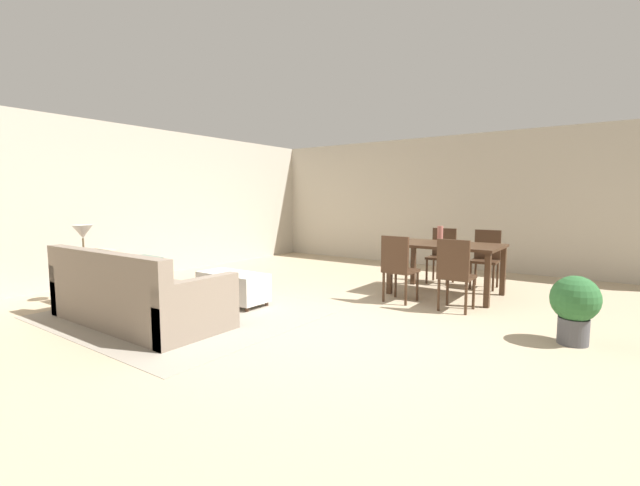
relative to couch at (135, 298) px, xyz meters
The scene contains 15 objects.
ground_plane 2.16m from the couch, 30.51° to the left, with size 10.80×10.80×0.00m, color tan.
wall_back 6.45m from the couch, 73.13° to the left, with size 9.00×0.12×2.70m, color #BCB2A0.
wall_left 3.27m from the couch, 149.11° to the left, with size 0.12×11.00×2.70m, color #BCB2A0.
area_rug 0.72m from the couch, 78.25° to the left, with size 3.00×2.80×0.01m, color gray.
couch is the anchor object (origin of this frame).
ottoman_table 1.28m from the couch, 77.78° to the left, with size 0.98×0.46×0.43m.
side_table 1.44m from the couch, behind, with size 0.40×0.40×0.54m.
table_lamp 1.58m from the couch, behind, with size 0.26×0.26×0.52m.
dining_table 4.25m from the couch, 55.34° to the left, with size 1.52×1.00×0.76m.
dining_chair_near_left 3.33m from the couch, 52.15° to the left, with size 0.42×0.42×0.92m.
dining_chair_near_right 3.85m from the couch, 42.70° to the left, with size 0.40×0.40×0.92m.
dining_chair_far_left 4.81m from the couch, 64.87° to the left, with size 0.41×0.41×0.92m.
dining_chair_far_right 5.16m from the couch, 57.77° to the left, with size 0.42×0.42×0.92m.
vase_centerpiece 4.20m from the couch, 56.15° to the left, with size 0.08×0.08×0.26m, color #B26659.
potted_plant 4.66m from the couch, 26.57° to the left, with size 0.45×0.45×0.68m.
Camera 1 is at (2.65, -3.73, 1.42)m, focal length 23.79 mm.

